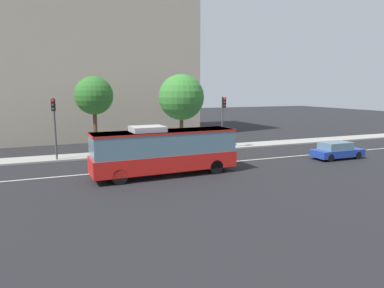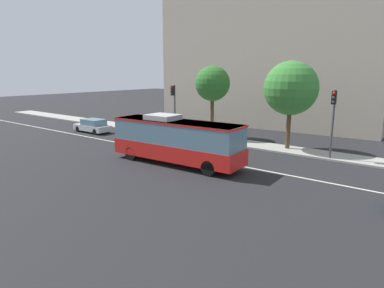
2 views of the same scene
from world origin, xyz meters
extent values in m
plane|color=black|center=(0.00, 0.00, 0.00)|extent=(160.00, 160.00, 0.00)
cube|color=#9E9B93|center=(0.00, 6.61, 0.07)|extent=(80.00, 2.69, 0.14)
cube|color=silver|center=(0.00, 0.00, 0.01)|extent=(76.00, 0.16, 0.01)
cube|color=red|center=(0.78, -2.26, 0.98)|extent=(10.10, 2.94, 1.10)
cube|color=slate|center=(0.78, -2.26, 2.31)|extent=(9.90, 2.86, 1.58)
cube|color=red|center=(0.78, -2.26, 3.04)|extent=(10.00, 2.91, 0.12)
cube|color=#B2B2B2|center=(-0.41, -2.31, 3.28)|extent=(2.28, 1.90, 0.36)
cylinder|color=black|center=(4.13, -1.01, 0.50)|extent=(1.01, 0.34, 1.00)
cylinder|color=black|center=(4.23, -3.20, 0.50)|extent=(1.01, 0.34, 1.00)
cylinder|color=black|center=(-2.66, -1.31, 0.50)|extent=(1.01, 0.34, 1.00)
cylinder|color=black|center=(-2.56, -3.51, 0.50)|extent=(1.01, 0.34, 1.00)
cube|color=#1E3899|center=(16.25, -2.26, 0.52)|extent=(4.50, 1.80, 0.60)
cube|color=slate|center=(16.00, -2.26, 1.14)|extent=(2.52, 1.66, 0.64)
cylinder|color=black|center=(17.75, -1.46, 0.32)|extent=(0.64, 0.22, 0.64)
cylinder|color=black|center=(17.75, -3.06, 0.32)|extent=(0.64, 0.22, 0.64)
cylinder|color=black|center=(14.75, -1.46, 0.32)|extent=(0.64, 0.22, 0.64)
cylinder|color=black|center=(14.75, -3.06, 0.32)|extent=(0.64, 0.22, 0.64)
cylinder|color=#47474C|center=(9.16, 5.60, 2.60)|extent=(0.16, 0.16, 5.20)
cube|color=black|center=(9.17, 5.32, 4.65)|extent=(0.33, 0.30, 0.96)
sphere|color=red|center=(9.18, 5.17, 4.97)|extent=(0.22, 0.22, 0.22)
sphere|color=#2D2D2D|center=(9.18, 5.17, 4.65)|extent=(0.22, 0.22, 0.22)
sphere|color=#2D2D2D|center=(9.18, 5.17, 4.33)|extent=(0.22, 0.22, 0.22)
cylinder|color=#47474C|center=(-6.13, 5.71, 2.60)|extent=(0.16, 0.16, 5.20)
cube|color=black|center=(-6.16, 5.43, 4.65)|extent=(0.35, 0.31, 0.96)
sphere|color=red|center=(-6.17, 5.28, 4.97)|extent=(0.22, 0.22, 0.22)
sphere|color=#2D2D2D|center=(-6.17, 5.28, 4.65)|extent=(0.22, 0.22, 0.22)
sphere|color=#2D2D2D|center=(-6.17, 5.28, 4.33)|extent=(0.22, 0.22, 0.22)
cylinder|color=#4C3823|center=(-2.74, 7.42, 2.04)|extent=(0.36, 0.36, 4.09)
sphere|color=#2D6B28|center=(-2.74, 7.42, 5.37)|extent=(3.41, 3.41, 3.41)
cylinder|color=#4C3823|center=(5.35, 6.85, 1.75)|extent=(0.36, 0.36, 3.51)
sphere|color=#387F33|center=(5.35, 6.85, 5.16)|extent=(4.41, 4.41, 4.41)
cube|color=#B7A893|center=(-2.52, 22.04, 10.20)|extent=(27.21, 15.37, 20.40)
cube|color=slate|center=(10.79, 22.67, 2.11)|extent=(0.69, 12.69, 1.50)
cube|color=slate|center=(10.79, 22.67, 5.51)|extent=(0.69, 12.69, 1.50)
cube|color=slate|center=(10.79, 22.67, 8.91)|extent=(0.69, 12.69, 1.50)
cube|color=slate|center=(10.79, 22.67, 12.31)|extent=(0.69, 12.69, 1.50)
cube|color=slate|center=(10.79, 22.67, 15.71)|extent=(0.69, 12.69, 1.50)
camera|label=1|loc=(-6.13, -24.45, 5.84)|focal=32.08mm
camera|label=2|loc=(15.68, -19.81, 6.41)|focal=31.11mm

